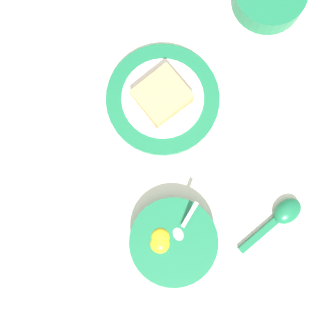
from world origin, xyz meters
The scene contains 5 objects.
ground_plane centered at (0.00, 0.00, 0.00)m, with size 3.00×3.00×0.00m, color silver.
egg_bowl centered at (-0.14, 0.19, 0.03)m, with size 0.16×0.16×0.08m.
toast_plate centered at (0.12, 0.09, 0.01)m, with size 0.23×0.23×0.02m.
toast_sandwich centered at (0.12, 0.09, 0.04)m, with size 0.10×0.11×0.04m.
soup_spoon centered at (-0.18, -0.02, 0.01)m, with size 0.06×0.15×0.03m.
Camera 1 is at (-0.09, 0.18, 0.77)m, focal length 42.00 mm.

